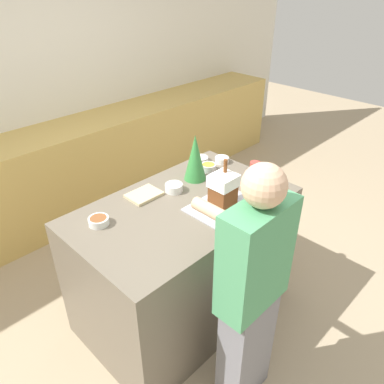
% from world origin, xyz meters
% --- Properties ---
extents(ground_plane, '(12.00, 12.00, 0.00)m').
position_xyz_m(ground_plane, '(0.00, 0.00, 0.00)').
color(ground_plane, tan).
extents(wall_back, '(8.00, 0.05, 2.60)m').
position_xyz_m(wall_back, '(0.00, 2.09, 1.30)').
color(wall_back, white).
rests_on(wall_back, ground_plane).
extents(back_cabinet_block, '(6.00, 0.60, 0.94)m').
position_xyz_m(back_cabinet_block, '(0.00, 1.76, 0.47)').
color(back_cabinet_block, tan).
rests_on(back_cabinet_block, ground_plane).
extents(kitchen_island, '(1.46, 0.88, 0.94)m').
position_xyz_m(kitchen_island, '(0.00, 0.00, 0.47)').
color(kitchen_island, '#6B6051').
rests_on(kitchen_island, ground_plane).
extents(baking_tray, '(0.44, 0.32, 0.01)m').
position_xyz_m(baking_tray, '(0.16, -0.19, 0.94)').
color(baking_tray, '#B2B2BC').
rests_on(baking_tray, kitchen_island).
extents(gingerbread_house, '(0.16, 0.15, 0.30)m').
position_xyz_m(gingerbread_house, '(0.16, -0.19, 1.06)').
color(gingerbread_house, brown).
rests_on(gingerbread_house, baking_tray).
extents(decorative_tree, '(0.16, 0.16, 0.34)m').
position_xyz_m(decorative_tree, '(0.30, 0.19, 1.11)').
color(decorative_tree, '#33843D').
rests_on(decorative_tree, kitchen_island).
extents(candy_bowl_near_tray_left, '(0.11, 0.11, 0.05)m').
position_xyz_m(candy_bowl_near_tray_left, '(0.46, 0.20, 0.97)').
color(candy_bowl_near_tray_left, silver).
rests_on(candy_bowl_near_tray_left, kitchen_island).
extents(candy_bowl_near_tray_right, '(0.12, 0.12, 0.05)m').
position_xyz_m(candy_bowl_near_tray_right, '(0.07, 0.17, 0.97)').
color(candy_bowl_near_tray_right, white).
rests_on(candy_bowl_near_tray_right, kitchen_island).
extents(candy_bowl_far_right, '(0.12, 0.12, 0.04)m').
position_xyz_m(candy_bowl_far_right, '(0.53, 0.35, 0.96)').
color(candy_bowl_far_right, silver).
rests_on(candy_bowl_far_right, kitchen_island).
extents(candy_bowl_front_corner, '(0.11, 0.11, 0.05)m').
position_xyz_m(candy_bowl_front_corner, '(0.64, 0.22, 0.96)').
color(candy_bowl_front_corner, white).
rests_on(candy_bowl_front_corner, kitchen_island).
extents(candy_bowl_beside_tree, '(0.12, 0.12, 0.05)m').
position_xyz_m(candy_bowl_beside_tree, '(-0.50, 0.20, 0.96)').
color(candy_bowl_beside_tree, white).
rests_on(candy_bowl_beside_tree, kitchen_island).
extents(cookbook, '(0.22, 0.17, 0.02)m').
position_xyz_m(cookbook, '(-0.11, 0.26, 0.95)').
color(cookbook, '#CCB78C').
rests_on(cookbook, kitchen_island).
extents(mug, '(0.08, 0.08, 0.10)m').
position_xyz_m(mug, '(0.65, -0.08, 0.99)').
color(mug, '#B24238').
rests_on(mug, kitchen_island).
extents(person, '(0.41, 0.51, 1.55)m').
position_xyz_m(person, '(-0.20, -0.71, 0.80)').
color(person, slate).
rests_on(person, ground_plane).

